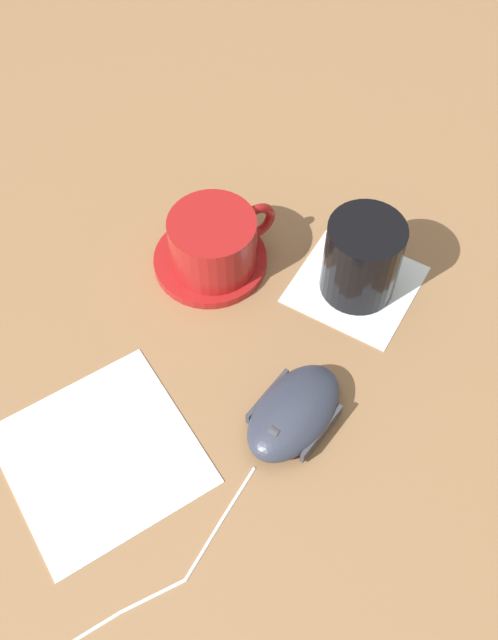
% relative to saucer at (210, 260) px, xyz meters
% --- Properties ---
extents(ground_plane, '(3.00, 3.00, 0.00)m').
position_rel_saucer_xyz_m(ground_plane, '(-0.13, -0.06, -0.01)').
color(ground_plane, olive).
extents(saucer, '(0.12, 0.12, 0.01)m').
position_rel_saucer_xyz_m(saucer, '(0.00, 0.00, 0.00)').
color(saucer, maroon).
rests_on(saucer, ground).
extents(coffee_cup, '(0.09, 0.11, 0.06)m').
position_rel_saucer_xyz_m(coffee_cup, '(-0.00, -0.01, 0.04)').
color(coffee_cup, maroon).
rests_on(coffee_cup, saucer).
extents(computer_mouse, '(0.13, 0.12, 0.04)m').
position_rel_saucer_xyz_m(computer_mouse, '(-0.18, -0.10, 0.01)').
color(computer_mouse, '#2D3342').
rests_on(computer_mouse, ground).
extents(napkin_under_glass, '(0.16, 0.16, 0.00)m').
position_rel_saucer_xyz_m(napkin_under_glass, '(-0.02, -0.16, -0.00)').
color(napkin_under_glass, white).
rests_on(napkin_under_glass, ground).
extents(drinking_glass, '(0.08, 0.08, 0.09)m').
position_rel_saucer_xyz_m(drinking_glass, '(-0.02, -0.16, 0.04)').
color(drinking_glass, black).
rests_on(drinking_glass, napkin_under_glass).
extents(napkin_spare, '(0.23, 0.23, 0.00)m').
position_rel_saucer_xyz_m(napkin_spare, '(-0.23, 0.08, -0.00)').
color(napkin_spare, white).
rests_on(napkin_spare, ground).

